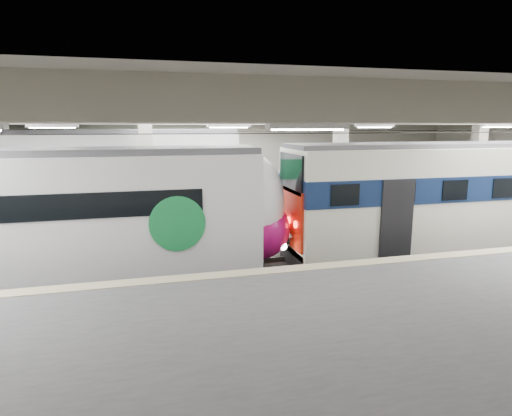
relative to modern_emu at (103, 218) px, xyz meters
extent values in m
cube|color=black|center=(4.40, 0.00, -2.16)|extent=(36.00, 24.00, 0.10)
cube|color=silver|center=(4.40, 0.00, 3.44)|extent=(36.00, 24.00, 0.20)
cube|color=beige|center=(4.40, 10.00, 0.64)|extent=(30.00, 0.10, 5.50)
cube|color=beige|center=(4.40, -10.00, 0.64)|extent=(30.00, 0.10, 5.50)
cube|color=#515154|center=(4.40, -6.50, -1.56)|extent=(30.00, 7.00, 1.10)
cube|color=beige|center=(4.40, -3.25, -1.00)|extent=(30.00, 0.50, 0.02)
cube|color=beige|center=(1.40, 3.00, 0.64)|extent=(0.50, 0.50, 5.50)
cube|color=beige|center=(9.40, 3.00, 0.64)|extent=(0.50, 0.50, 5.50)
cube|color=beige|center=(16.40, 3.00, 0.64)|extent=(0.50, 0.50, 5.50)
cube|color=beige|center=(4.40, 0.00, 3.14)|extent=(30.00, 18.00, 0.50)
cube|color=#59544C|center=(4.40, 0.00, -2.03)|extent=(30.00, 1.52, 0.16)
cube|color=#59544C|center=(4.40, 5.50, -2.03)|extent=(30.00, 1.52, 0.16)
cylinder|color=black|center=(4.40, 0.00, 2.59)|extent=(30.00, 0.03, 0.03)
cylinder|color=black|center=(4.40, 5.50, 2.59)|extent=(30.00, 0.03, 0.03)
cube|color=white|center=(4.40, -2.00, 2.81)|extent=(26.00, 8.40, 0.12)
cube|color=white|center=(-1.17, 0.00, 0.18)|extent=(11.98, 2.67, 3.59)
ellipsoid|color=white|center=(4.82, 0.00, 0.18)|extent=(2.12, 2.62, 3.52)
ellipsoid|color=#AF0E64|center=(4.94, 0.00, -0.61)|extent=(2.25, 2.67, 2.16)
cylinder|color=#1A9045|center=(2.19, -1.37, 0.00)|extent=(1.66, 0.06, 1.66)
cube|color=#4C4C51|center=(-1.17, 0.00, 2.08)|extent=(11.98, 2.19, 0.20)
cube|color=black|center=(-1.17, 0.00, -1.76)|extent=(11.98, 1.87, 0.70)
cube|color=white|center=(12.66, 0.00, 0.22)|extent=(12.89, 2.83, 3.67)
cube|color=#12244E|center=(12.66, 0.00, 0.66)|extent=(12.93, 2.89, 0.89)
cube|color=red|center=(6.17, 0.00, -0.29)|extent=(0.08, 2.40, 2.02)
cube|color=black|center=(6.17, 0.00, 1.25)|extent=(0.08, 2.26, 1.32)
cube|color=#4C4C51|center=(12.66, 0.00, 2.13)|extent=(12.89, 2.20, 0.16)
cube|color=black|center=(12.66, 0.00, -1.76)|extent=(12.89, 1.98, 0.70)
cube|color=white|center=(-2.35, 5.50, 0.44)|extent=(15.26, 3.68, 4.11)
cube|color=#1A9045|center=(-2.35, 5.50, 0.98)|extent=(15.30, 3.75, 0.87)
cube|color=#4C4C51|center=(-2.35, 5.50, 2.60)|extent=(15.24, 3.14, 0.16)
cube|color=black|center=(-2.35, 5.50, -1.81)|extent=(15.25, 3.36, 0.60)
camera|label=1|loc=(1.36, -13.81, 2.85)|focal=30.00mm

